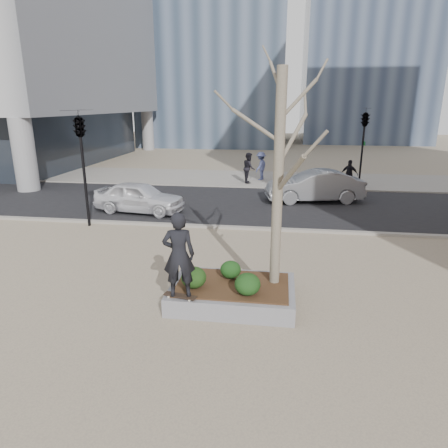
# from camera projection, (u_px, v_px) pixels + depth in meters

# --- Properties ---
(ground) EXTENTS (120.00, 120.00, 0.00)m
(ground) POSITION_uv_depth(u_px,v_px,m) (193.00, 299.00, 10.01)
(ground) COLOR gray
(ground) RESTS_ON ground
(street) EXTENTS (60.00, 8.00, 0.02)m
(street) POSITION_uv_depth(u_px,v_px,m) (237.00, 204.00, 19.48)
(street) COLOR black
(street) RESTS_ON ground
(far_sidewalk) EXTENTS (60.00, 6.00, 0.02)m
(far_sidewalk) POSITION_uv_depth(u_px,v_px,m) (249.00, 179.00, 26.11)
(far_sidewalk) COLOR gray
(far_sidewalk) RESTS_ON ground
(planter) EXTENTS (3.00, 2.00, 0.45)m
(planter) POSITION_uv_depth(u_px,v_px,m) (232.00, 294.00, 9.80)
(planter) COLOR gray
(planter) RESTS_ON ground
(planter_mulch) EXTENTS (2.70, 1.70, 0.04)m
(planter_mulch) POSITION_uv_depth(u_px,v_px,m) (233.00, 285.00, 9.73)
(planter_mulch) COLOR #382314
(planter_mulch) RESTS_ON planter
(sycamore_tree) EXTENTS (2.80, 2.80, 6.60)m
(sycamore_tree) POSITION_uv_depth(u_px,v_px,m) (279.00, 146.00, 8.92)
(sycamore_tree) COLOR gray
(sycamore_tree) RESTS_ON planter_mulch
(shrub_left) EXTENTS (0.60, 0.60, 0.51)m
(shrub_left) POSITION_uv_depth(u_px,v_px,m) (194.00, 277.00, 9.48)
(shrub_left) COLOR #1A3B12
(shrub_left) RESTS_ON planter_mulch
(shrub_middle) EXTENTS (0.52, 0.52, 0.44)m
(shrub_middle) POSITION_uv_depth(u_px,v_px,m) (231.00, 270.00, 10.02)
(shrub_middle) COLOR #173B12
(shrub_middle) RESTS_ON planter_mulch
(shrub_right) EXTENTS (0.60, 0.60, 0.51)m
(shrub_right) POSITION_uv_depth(u_px,v_px,m) (248.00, 284.00, 9.13)
(shrub_right) COLOR #113512
(shrub_right) RESTS_ON planter_mulch
(skateboard) EXTENTS (0.80, 0.36, 0.08)m
(skateboard) POSITION_uv_depth(u_px,v_px,m) (180.00, 297.00, 9.09)
(skateboard) COLOR black
(skateboard) RESTS_ON planter
(skateboarder) EXTENTS (0.80, 0.60, 1.96)m
(skateboarder) POSITION_uv_depth(u_px,v_px,m) (179.00, 255.00, 8.79)
(skateboarder) COLOR black
(skateboarder) RESTS_ON skateboard
(police_car) EXTENTS (4.21, 2.17, 1.37)m
(police_car) POSITION_uv_depth(u_px,v_px,m) (139.00, 197.00, 17.83)
(police_car) COLOR white
(police_car) RESTS_ON street
(car_silver) EXTENTS (4.93, 2.51, 1.55)m
(car_silver) POSITION_uv_depth(u_px,v_px,m) (314.00, 186.00, 19.74)
(car_silver) COLOR gray
(car_silver) RESTS_ON street
(pedestrian_a) EXTENTS (0.83, 1.00, 1.84)m
(pedestrian_a) POSITION_uv_depth(u_px,v_px,m) (249.00, 168.00, 24.41)
(pedestrian_a) COLOR black
(pedestrian_a) RESTS_ON far_sidewalk
(pedestrian_b) EXTENTS (1.04, 1.31, 1.78)m
(pedestrian_b) POSITION_uv_depth(u_px,v_px,m) (261.00, 166.00, 25.36)
(pedestrian_b) COLOR #475080
(pedestrian_b) RESTS_ON far_sidewalk
(pedestrian_c) EXTENTS (1.03, 0.71, 1.62)m
(pedestrian_c) POSITION_uv_depth(u_px,v_px,m) (349.00, 174.00, 22.84)
(pedestrian_c) COLOR black
(pedestrian_c) RESTS_ON far_sidewalk
(traffic_light_near) EXTENTS (0.60, 2.48, 4.50)m
(traffic_light_near) POSITION_uv_depth(u_px,v_px,m) (84.00, 170.00, 15.41)
(traffic_light_near) COLOR black
(traffic_light_near) RESTS_ON ground
(traffic_light_far) EXTENTS (0.60, 2.48, 4.50)m
(traffic_light_far) POSITION_uv_depth(u_px,v_px,m) (362.00, 150.00, 22.30)
(traffic_light_far) COLOR black
(traffic_light_far) RESTS_ON ground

